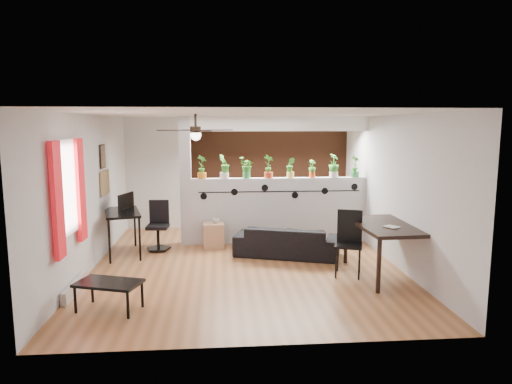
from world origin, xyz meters
The scene contains 29 objects.
room_shell centered at (0.00, 0.00, 1.30)m, with size 6.30×7.10×2.90m.
partition_wall centered at (0.80, 1.50, 0.68)m, with size 3.60×0.18×1.35m, color #BCBCC1.
ceiling_header centered at (0.80, 1.50, 2.45)m, with size 3.60×0.18×0.30m, color white.
pier_column centered at (-1.11, 1.50, 1.30)m, with size 0.22×0.20×2.60m, color #BCBCC1.
brick_panel centered at (0.80, 2.97, 1.30)m, with size 3.90×0.05×2.60m, color #9C4E2D.
vine_decal centered at (0.80, 1.40, 1.08)m, with size 3.31×0.01×0.30m.
window_assembly centered at (-2.56, -1.20, 1.51)m, with size 0.09×1.30×1.55m.
baseboard_heater centered at (-2.54, -1.20, 0.09)m, with size 0.08×1.00×0.18m, color #BCB9B3.
corkboard centered at (-2.58, 0.95, 1.35)m, with size 0.03×0.60×0.45m, color olive.
framed_art centered at (-2.58, 0.90, 1.85)m, with size 0.03×0.34×0.44m.
ceiling_fan centered at (-0.80, -0.30, 2.31)m, with size 1.19×1.19×0.43m.
potted_plant_0 centered at (-0.78, 1.50, 1.60)m, with size 0.33×0.32×0.48m.
potted_plant_1 centered at (-0.33, 1.50, 1.61)m, with size 0.33×0.31×0.49m.
potted_plant_2 centered at (0.12, 1.50, 1.58)m, with size 0.27×0.28×0.43m.
potted_plant_3 centered at (0.57, 1.50, 1.60)m, with size 0.33×0.32×0.48m.
potted_plant_4 centered at (1.03, 1.50, 1.57)m, with size 0.23×0.20×0.42m.
potted_plant_5 centered at (1.48, 1.50, 1.54)m, with size 0.22×0.21×0.36m.
potted_plant_6 centered at (1.93, 1.50, 1.61)m, with size 0.31×0.33×0.48m.
potted_plant_7 centered at (2.38, 1.50, 1.59)m, with size 0.27×0.30×0.46m.
sofa centered at (0.82, 0.48, 0.27)m, with size 1.83×0.72×0.54m, color black.
cube_shelf centered at (-0.56, 1.16, 0.25)m, with size 0.41×0.36×0.50m, color tan.
cup centered at (-0.51, 1.16, 0.55)m, with size 0.13×0.13×0.10m, color gray.
computer_desk centered at (-2.25, 0.82, 0.75)m, with size 0.87×1.26×0.83m.
monitor centered at (-2.25, 0.97, 0.92)m, with size 0.05×0.31×0.18m, color black.
office_chair centered at (-1.63, 1.09, 0.42)m, with size 0.49×0.49×0.95m.
dining_table centered at (2.25, -0.77, 0.76)m, with size 1.02×1.60×0.85m.
book centered at (2.15, -1.07, 0.86)m, with size 0.16×0.22×0.02m, color gray.
folding_chair centered at (1.66, -0.64, 0.62)m, with size 0.54×0.54×1.05m.
coffee_table centered at (-1.90, -1.85, 0.35)m, with size 0.93×0.70×0.39m.
Camera 1 is at (-0.43, -7.72, 2.42)m, focal length 32.00 mm.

